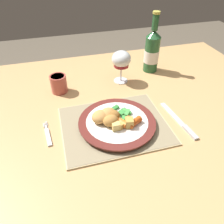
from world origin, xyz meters
TOP-DOWN VIEW (x-y plane):
  - ground_plane at (0.00, 0.00)m, footprint 6.00×6.00m
  - dining_table at (0.00, 0.00)m, footprint 1.60×1.06m
  - placemat at (0.04, -0.07)m, footprint 0.37×0.30m
  - dinner_plate at (0.05, -0.07)m, footprint 0.27×0.27m
  - breaded_croquettes at (0.02, -0.06)m, footprint 0.12×0.10m
  - green_beans_pile at (0.08, -0.05)m, footprint 0.06×0.10m
  - glazed_carrots at (0.09, -0.10)m, footprint 0.09×0.05m
  - fork at (-0.19, -0.05)m, footprint 0.03×0.12m
  - table_knife at (0.27, -0.12)m, footprint 0.04×0.22m
  - wine_glass at (0.15, 0.22)m, footprint 0.08×0.08m
  - bottle at (0.32, 0.28)m, footprint 0.07×0.07m
  - roast_potatoes at (0.06, -0.11)m, footprint 0.08×0.04m
  - drinking_cup at (-0.13, 0.21)m, footprint 0.07×0.07m

SIDE VIEW (x-z plane):
  - ground_plane at x=0.00m, z-range 0.00..0.00m
  - dining_table at x=0.00m, z-range 0.30..1.04m
  - fork at x=-0.19m, z-range 0.74..0.75m
  - table_knife at x=0.27m, z-range 0.74..0.75m
  - placemat at x=0.04m, z-range 0.74..0.75m
  - dinner_plate at x=0.05m, z-range 0.75..0.77m
  - green_beans_pile at x=0.08m, z-range 0.76..0.78m
  - glazed_carrots at x=0.09m, z-range 0.77..0.79m
  - roast_potatoes at x=0.06m, z-range 0.76..0.80m
  - drinking_cup at x=-0.13m, z-range 0.74..0.82m
  - breaded_croquettes at x=0.02m, z-range 0.77..0.80m
  - bottle at x=0.32m, z-range 0.70..0.98m
  - wine_glass at x=0.15m, z-range 0.77..0.92m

